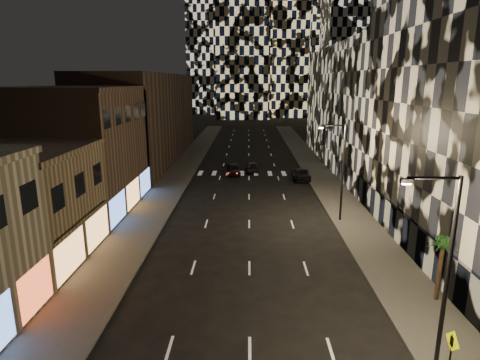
{
  "coord_description": "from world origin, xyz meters",
  "views": [
    {
      "loc": [
        -0.12,
        -6.11,
        12.93
      ],
      "look_at": [
        -0.7,
        21.78,
        6.0
      ],
      "focal_mm": 30.0,
      "sensor_mm": 36.0,
      "label": 1
    }
  ],
  "objects_px": {
    "car_dark_rightlane": "(301,175)",
    "ped_sign": "(451,350)",
    "streetlight_far": "(341,166)",
    "car_dark_oncoming": "(252,167)",
    "streetlight_near": "(444,261)",
    "car_dark_midlane": "(233,169)",
    "palm_tree": "(442,248)"
  },
  "relations": [
    {
      "from": "streetlight_near",
      "to": "car_dark_midlane",
      "type": "distance_m",
      "value": 40.82
    },
    {
      "from": "car_dark_rightlane",
      "to": "ped_sign",
      "type": "relative_size",
      "value": 1.72
    },
    {
      "from": "car_dark_midlane",
      "to": "palm_tree",
      "type": "xyz_separation_m",
      "value": [
        13.48,
        -33.32,
        2.67
      ]
    },
    {
      "from": "streetlight_near",
      "to": "palm_tree",
      "type": "relative_size",
      "value": 2.25
    },
    {
      "from": "streetlight_far",
      "to": "palm_tree",
      "type": "height_order",
      "value": "streetlight_far"
    },
    {
      "from": "streetlight_near",
      "to": "car_dark_rightlane",
      "type": "height_order",
      "value": "streetlight_near"
    },
    {
      "from": "streetlight_far",
      "to": "car_dark_midlane",
      "type": "xyz_separation_m",
      "value": [
        -10.59,
        19.16,
        -4.58
      ]
    },
    {
      "from": "car_dark_oncoming",
      "to": "ped_sign",
      "type": "xyz_separation_m",
      "value": [
        7.8,
        -42.88,
        1.43
      ]
    },
    {
      "from": "streetlight_near",
      "to": "car_dark_oncoming",
      "type": "relative_size",
      "value": 1.91
    },
    {
      "from": "palm_tree",
      "to": "streetlight_near",
      "type": "bearing_deg",
      "value": -116.34
    },
    {
      "from": "car_dark_midlane",
      "to": "streetlight_far",
      "type": "bearing_deg",
      "value": -67.41
    },
    {
      "from": "car_dark_midlane",
      "to": "car_dark_oncoming",
      "type": "xyz_separation_m",
      "value": [
        2.73,
        2.14,
        -0.09
      ]
    },
    {
      "from": "streetlight_near",
      "to": "streetlight_far",
      "type": "bearing_deg",
      "value": 90.0
    },
    {
      "from": "streetlight_near",
      "to": "ped_sign",
      "type": "xyz_separation_m",
      "value": [
        -0.06,
        -1.59,
        -3.23
      ]
    },
    {
      "from": "streetlight_far",
      "to": "car_dark_rightlane",
      "type": "xyz_separation_m",
      "value": [
        -1.35,
        16.33,
        -4.67
      ]
    },
    {
      "from": "car_dark_oncoming",
      "to": "palm_tree",
      "type": "distance_m",
      "value": 37.15
    },
    {
      "from": "streetlight_near",
      "to": "palm_tree",
      "type": "height_order",
      "value": "streetlight_near"
    },
    {
      "from": "car_dark_rightlane",
      "to": "palm_tree",
      "type": "distance_m",
      "value": 30.92
    },
    {
      "from": "car_dark_midlane",
      "to": "car_dark_rightlane",
      "type": "distance_m",
      "value": 9.66
    },
    {
      "from": "car_dark_rightlane",
      "to": "streetlight_far",
      "type": "bearing_deg",
      "value": -83.23
    },
    {
      "from": "ped_sign",
      "to": "streetlight_near",
      "type": "bearing_deg",
      "value": 84.83
    },
    {
      "from": "streetlight_far",
      "to": "palm_tree",
      "type": "bearing_deg",
      "value": -78.47
    },
    {
      "from": "car_dark_midlane",
      "to": "streetlight_near",
      "type": "bearing_deg",
      "value": -81.21
    },
    {
      "from": "car_dark_oncoming",
      "to": "car_dark_rightlane",
      "type": "xyz_separation_m",
      "value": [
        6.5,
        -4.96,
        0.0
      ]
    },
    {
      "from": "streetlight_far",
      "to": "car_dark_midlane",
      "type": "bearing_deg",
      "value": 118.93
    },
    {
      "from": "streetlight_near",
      "to": "car_dark_rightlane",
      "type": "bearing_deg",
      "value": 92.14
    },
    {
      "from": "streetlight_far",
      "to": "car_dark_oncoming",
      "type": "height_order",
      "value": "streetlight_far"
    },
    {
      "from": "streetlight_near",
      "to": "car_dark_midlane",
      "type": "bearing_deg",
      "value": 105.13
    },
    {
      "from": "streetlight_near",
      "to": "ped_sign",
      "type": "bearing_deg",
      "value": -92.03
    },
    {
      "from": "ped_sign",
      "to": "palm_tree",
      "type": "distance_m",
      "value": 8.1
    },
    {
      "from": "car_dark_oncoming",
      "to": "palm_tree",
      "type": "height_order",
      "value": "palm_tree"
    },
    {
      "from": "car_dark_rightlane",
      "to": "ped_sign",
      "type": "height_order",
      "value": "ped_sign"
    }
  ]
}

